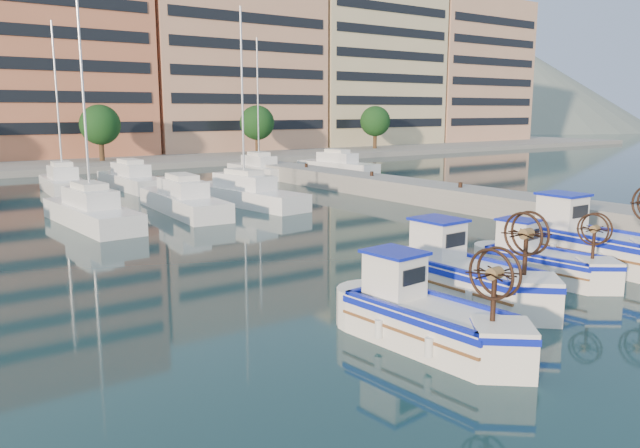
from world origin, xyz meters
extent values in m
plane|color=#173A3E|center=(0.00, 0.00, 0.00)|extent=(300.00, 300.00, 0.00)
cube|color=gray|center=(13.00, 8.00, 0.60)|extent=(3.00, 60.00, 1.20)
cube|color=gray|center=(0.00, 67.00, 0.30)|extent=(180.00, 40.00, 0.60)
cube|color=#C36E4C|center=(1.00, 65.00, 13.10)|extent=(22.00, 14.00, 25.00)
cube|color=black|center=(1.00, 58.00, 13.10)|extent=(20.24, 0.12, 22.50)
cube|color=tan|center=(24.00, 65.00, 11.60)|extent=(23.00, 14.00, 22.00)
cube|color=black|center=(24.00, 58.00, 11.60)|extent=(21.16, 0.12, 19.80)
cube|color=beige|center=(47.00, 65.00, 12.60)|extent=(22.00, 14.00, 24.00)
cube|color=black|center=(47.00, 58.00, 12.60)|extent=(20.24, 0.12, 21.60)
cube|color=tan|center=(69.00, 65.00, 12.10)|extent=(21.00, 14.00, 23.00)
cube|color=black|center=(69.00, 58.00, 12.10)|extent=(19.32, 0.12, 20.70)
cylinder|color=#3F2B19|center=(4.00, 53.50, 1.50)|extent=(0.50, 0.50, 3.00)
sphere|color=#184319|center=(4.00, 53.50, 4.20)|extent=(4.00, 4.00, 4.00)
cylinder|color=#3F2B19|center=(22.00, 53.50, 1.50)|extent=(0.50, 0.50, 3.00)
sphere|color=#184319|center=(22.00, 53.50, 4.20)|extent=(4.00, 4.00, 4.00)
cylinder|color=#3F2B19|center=(40.00, 53.50, 1.50)|extent=(0.50, 0.50, 3.00)
sphere|color=#184319|center=(40.00, 53.50, 4.20)|extent=(4.00, 4.00, 4.00)
cone|color=slate|center=(140.00, 110.00, 0.00)|extent=(160.00, 160.00, 50.00)
cube|color=white|center=(-6.20, 20.63, 0.50)|extent=(2.68, 8.65, 1.00)
cylinder|color=silver|center=(-6.20, 20.63, 6.00)|extent=(0.12, 0.12, 11.00)
cube|color=white|center=(-0.88, 21.78, 0.50)|extent=(2.80, 9.38, 1.00)
cube|color=white|center=(3.30, 22.34, 0.50)|extent=(3.52, 9.90, 1.00)
cylinder|color=silver|center=(3.30, 22.34, 6.00)|extent=(0.12, 0.12, 11.00)
cube|color=white|center=(-4.21, 34.62, 0.50)|extent=(2.70, 7.20, 1.00)
cylinder|color=silver|center=(-4.21, 34.62, 6.00)|extent=(0.12, 0.12, 11.00)
cube|color=white|center=(0.34, 34.02, 0.50)|extent=(2.27, 9.05, 1.00)
cube|color=white|center=(11.86, 35.50, 0.50)|extent=(2.29, 7.68, 1.00)
cylinder|color=silver|center=(11.86, 35.50, 6.00)|extent=(0.12, 0.12, 11.00)
cube|color=white|center=(19.56, 34.68, 0.50)|extent=(3.43, 8.77, 1.00)
cube|color=white|center=(-4.14, -0.56, 0.51)|extent=(2.08, 4.21, 1.02)
cube|color=#0D1AB0|center=(-4.14, -0.56, 0.90)|extent=(2.14, 4.33, 0.16)
cube|color=blue|center=(-4.14, -0.56, 0.84)|extent=(1.66, 3.77, 0.06)
cube|color=white|center=(-4.23, 0.60, 1.55)|extent=(1.17, 1.35, 1.07)
cube|color=#0D1AB0|center=(-4.23, 0.60, 2.14)|extent=(1.33, 1.50, 0.08)
cylinder|color=#331E14|center=(-3.99, -2.30, 1.58)|extent=(0.12, 0.12, 1.13)
cylinder|color=brown|center=(-3.99, -2.30, 2.18)|extent=(0.33, 0.30, 0.27)
torus|color=#331E14|center=(-4.14, -2.31, 2.18)|extent=(0.16, 1.14, 1.14)
torus|color=#331E14|center=(-3.85, -2.29, 2.18)|extent=(0.16, 1.14, 1.14)
cube|color=white|center=(-0.52, 1.41, 0.55)|extent=(2.04, 4.45, 1.10)
cube|color=#0D1AB0|center=(-0.52, 1.41, 0.96)|extent=(2.10, 4.58, 0.17)
cube|color=blue|center=(-0.52, 1.41, 0.90)|extent=(1.61, 3.99, 0.06)
cube|color=white|center=(-0.57, 2.66, 1.67)|extent=(1.20, 1.40, 1.15)
cube|color=#0D1AB0|center=(-0.57, 2.66, 2.30)|extent=(1.36, 1.56, 0.08)
cylinder|color=#331E14|center=(-0.45, -0.47, 1.70)|extent=(0.13, 0.13, 1.21)
cylinder|color=brown|center=(-0.45, -0.47, 2.35)|extent=(0.34, 0.30, 0.29)
torus|color=#331E14|center=(-0.61, -0.47, 2.35)|extent=(0.12, 1.22, 1.22)
torus|color=#331E14|center=(-0.30, -0.46, 2.35)|extent=(0.12, 1.22, 1.22)
cube|color=white|center=(3.37, 1.52, 0.46)|extent=(2.05, 3.84, 0.92)
cube|color=#0D1AB0|center=(3.37, 1.52, 0.81)|extent=(2.11, 3.96, 0.14)
cube|color=blue|center=(3.37, 1.52, 0.75)|extent=(1.66, 3.43, 0.05)
cube|color=white|center=(3.23, 2.56, 1.40)|extent=(1.10, 1.25, 0.96)
cube|color=#0D1AB0|center=(3.23, 2.56, 1.92)|extent=(1.25, 1.40, 0.07)
cylinder|color=#331E14|center=(3.58, -0.03, 1.42)|extent=(0.10, 0.10, 1.01)
cylinder|color=brown|center=(3.58, -0.03, 1.96)|extent=(0.31, 0.28, 0.24)
torus|color=#331E14|center=(3.45, -0.05, 1.96)|extent=(0.20, 1.02, 1.02)
torus|color=#331E14|center=(3.71, -0.02, 1.96)|extent=(0.20, 1.02, 1.02)
cube|color=white|center=(6.54, 1.73, 0.59)|extent=(2.08, 4.77, 1.19)
cube|color=#0D1AB0|center=(6.54, 1.73, 1.05)|extent=(2.14, 4.91, 0.18)
cube|color=blue|center=(6.54, 1.73, 0.97)|extent=(1.63, 4.29, 0.07)
cube|color=white|center=(6.55, 3.08, 1.81)|extent=(1.26, 1.48, 1.25)
cube|color=#0D1AB0|center=(6.55, 3.08, 2.49)|extent=(1.43, 1.65, 0.09)
camera|label=1|loc=(-14.53, -10.68, 5.62)|focal=35.00mm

